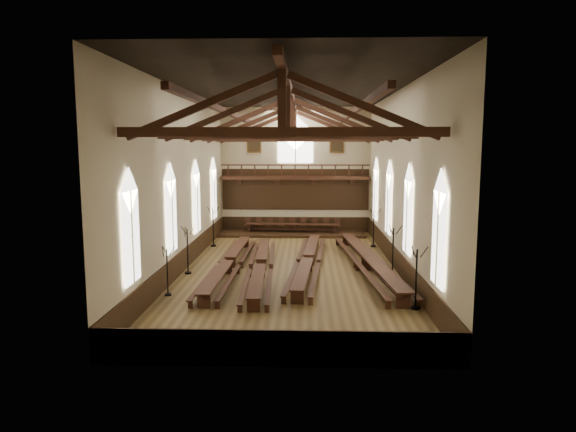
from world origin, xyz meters
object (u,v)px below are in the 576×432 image
at_px(dais, 292,233).
at_px(refectory_row_d, 368,259).
at_px(refectory_row_c, 308,259).
at_px(candelabrum_right_far, 374,235).
at_px(candelabrum_left_near, 168,281).
at_px(candelabrum_left_mid, 188,259).
at_px(high_table, 292,225).
at_px(refectory_row_b, 260,265).
at_px(candelabrum_right_near, 416,290).
at_px(refectory_row_a, 229,262).
at_px(candelabrum_right_mid, 393,260).
at_px(candelabrum_left_far, 213,234).

bearing_deg(dais, refectory_row_d, -67.74).
distance_m(refectory_row_c, dais, 11.25).
distance_m(refectory_row_c, refectory_row_d, 3.37).
bearing_deg(candelabrum_right_far, refectory_row_d, -100.00).
relative_size(candelabrum_left_near, candelabrum_left_mid, 0.89).
xyz_separation_m(refectory_row_c, dais, (-1.25, 11.18, -0.42)).
distance_m(high_table, candelabrum_right_far, 7.41).
height_order(refectory_row_b, candelabrum_right_near, candelabrum_right_near).
bearing_deg(candelabrum_right_far, candelabrum_left_near, -132.45).
bearing_deg(candelabrum_left_near, refectory_row_a, 66.15).
bearing_deg(refectory_row_c, candelabrum_right_mid, -16.44).
height_order(dais, candelabrum_left_far, candelabrum_left_far).
relative_size(dais, candelabrum_left_near, 4.86).
xyz_separation_m(candelabrum_left_near, candelabrum_left_mid, (0.00, 4.12, 0.09)).
distance_m(refectory_row_b, refectory_row_d, 6.11).
xyz_separation_m(refectory_row_b, high_table, (1.37, 12.47, 0.28)).
xyz_separation_m(refectory_row_b, refectory_row_d, (5.99, 1.19, 0.09)).
distance_m(refectory_row_b, candelabrum_right_mid, 7.17).
relative_size(refectory_row_a, candelabrum_left_mid, 5.34).
height_order(candelabrum_left_far, candelabrum_right_far, candelabrum_left_far).
xyz_separation_m(refectory_row_d, candelabrum_left_near, (-9.93, -5.48, 0.13)).
bearing_deg(dais, refectory_row_b, -96.29).
xyz_separation_m(refectory_row_b, refectory_row_c, (2.63, 1.30, 0.03)).
relative_size(refectory_row_d, high_table, 2.07).
xyz_separation_m(candelabrum_left_mid, candelabrum_right_near, (11.10, -5.75, 0.04)).
bearing_deg(refectory_row_c, refectory_row_a, -170.54).
bearing_deg(candelabrum_right_mid, refectory_row_b, 179.66).
bearing_deg(refectory_row_c, high_table, 96.39).
xyz_separation_m(refectory_row_d, candelabrum_right_near, (1.17, -7.11, 0.25)).
bearing_deg(refectory_row_b, candelabrum_right_mid, -0.34).
relative_size(refectory_row_c, candelabrum_right_mid, 5.20).
distance_m(refectory_row_b, candelabrum_left_near, 5.82).
height_order(refectory_row_a, refectory_row_c, refectory_row_c).
bearing_deg(high_table, candelabrum_left_far, -137.34).
height_order(candelabrum_right_mid, candelabrum_right_far, candelabrum_right_mid).
xyz_separation_m(refectory_row_a, candelabrum_left_far, (-2.14, 7.02, 0.33)).
xyz_separation_m(refectory_row_d, candelabrum_left_mid, (-9.93, -1.36, 0.21)).
relative_size(refectory_row_c, candelabrum_left_near, 6.04).
height_order(refectory_row_d, dais, refectory_row_d).
distance_m(refectory_row_d, candelabrum_right_far, 6.76).
distance_m(candelabrum_left_near, candelabrum_left_mid, 4.12).
bearing_deg(refectory_row_d, high_table, 112.26).
distance_m(candelabrum_right_near, candelabrum_right_mid, 5.87).
bearing_deg(refectory_row_a, dais, 75.12).
bearing_deg(dais, candelabrum_right_far, -38.63).
distance_m(refectory_row_a, candelabrum_left_far, 7.35).
xyz_separation_m(high_table, candelabrum_right_mid, (5.79, -12.52, 0.05)).
height_order(refectory_row_b, high_table, high_table).
relative_size(refectory_row_c, refectory_row_d, 0.95).
height_order(high_table, candelabrum_left_mid, candelabrum_left_mid).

